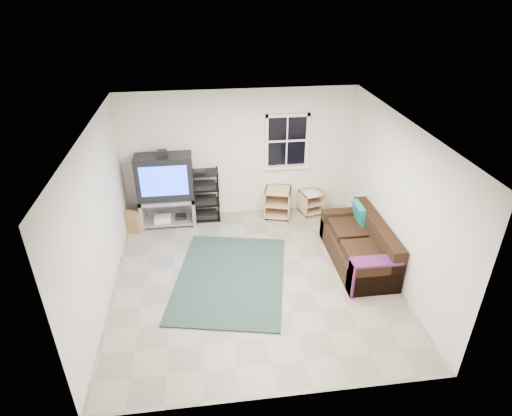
{
  "coord_description": "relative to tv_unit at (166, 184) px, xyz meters",
  "views": [
    {
      "loc": [
        -0.7,
        -5.63,
        4.5
      ],
      "look_at": [
        0.09,
        0.4,
        1.12
      ],
      "focal_mm": 30.0,
      "sensor_mm": 36.0,
      "label": 1
    }
  ],
  "objects": [
    {
      "name": "side_table_right",
      "position": [
        2.94,
        0.08,
        -0.59
      ],
      "size": [
        0.52,
        0.52,
        0.5
      ],
      "rotation": [
        0.0,
        0.0,
        0.23
      ],
      "color": "#D9AF86",
      "rests_on": "ground"
    },
    {
      "name": "room",
      "position": [
        2.43,
        0.26,
        0.61
      ],
      "size": [
        4.6,
        4.62,
        4.6
      ],
      "color": "gray",
      "rests_on": "ground"
    },
    {
      "name": "av_rack",
      "position": [
        0.76,
        0.07,
        -0.39
      ],
      "size": [
        0.55,
        0.4,
        1.09
      ],
      "color": "black",
      "rests_on": "ground"
    },
    {
      "name": "tv_unit",
      "position": [
        0.0,
        0.0,
        0.0
      ],
      "size": [
        1.08,
        0.54,
        1.58
      ],
      "color": "gray",
      "rests_on": "ground"
    },
    {
      "name": "paper_bag",
      "position": [
        -0.67,
        -0.24,
        -0.66
      ],
      "size": [
        0.35,
        0.29,
        0.43
      ],
      "primitive_type": "cube",
      "rotation": [
        0.0,
        0.0,
        -0.38
      ],
      "color": "#9F7C47",
      "rests_on": "ground"
    },
    {
      "name": "shag_rug",
      "position": [
        1.09,
        -1.95,
        -0.85
      ],
      "size": [
        2.21,
        2.71,
        0.03
      ],
      "primitive_type": "cube",
      "rotation": [
        0.0,
        0.0,
        -0.21
      ],
      "color": "#322016",
      "rests_on": "ground"
    },
    {
      "name": "sofa",
      "position": [
        3.37,
        -1.77,
        -0.56
      ],
      "size": [
        0.84,
        1.89,
        0.86
      ],
      "color": "black",
      "rests_on": "ground"
    },
    {
      "name": "side_table_left",
      "position": [
        2.24,
        0.05,
        -0.54
      ],
      "size": [
        0.63,
        0.63,
        0.61
      ],
      "rotation": [
        0.0,
        0.0,
        -0.27
      ],
      "color": "#D9AF86",
      "rests_on": "ground"
    }
  ]
}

